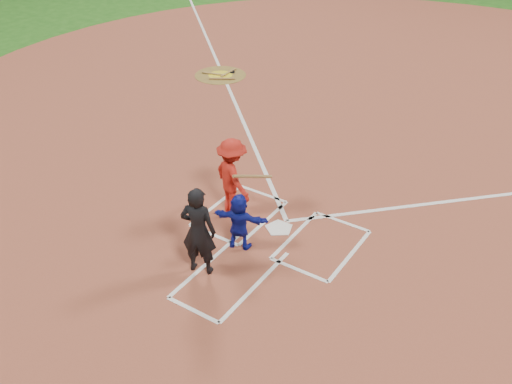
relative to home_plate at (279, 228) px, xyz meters
The scene contains 13 objects.
ground 0.02m from the home_plate, ahead, with size 120.00×120.00×0.00m, color #1F5615.
home_plate_dirt 6.00m from the home_plate, 90.00° to the left, with size 28.00×28.00×0.01m, color brown.
home_plate is the anchor object (origin of this frame).
on_deck_circle 8.73m from the home_plate, 134.18° to the left, with size 1.70×1.70×0.01m, color brown.
on_deck_logo 8.73m from the home_plate, 134.18° to the left, with size 0.80×0.80×0.00m, color gold.
on_deck_bat_a 8.81m from the home_plate, 132.35° to the left, with size 0.06×0.06×0.84m, color olive.
on_deck_bat_b 8.80m from the home_plate, 135.57° to the left, with size 0.06×0.06×0.84m, color olive.
on_deck_bat_c 8.31m from the home_plate, 134.14° to the left, with size 0.06×0.06×0.84m, color brown.
bat_weight_donut 8.89m from the home_plate, 131.46° to the left, with size 0.19×0.19×0.05m, color black.
catcher 1.14m from the home_plate, 110.19° to the right, with size 1.09×0.35×1.17m, color #121B99.
umpire 2.15m from the home_plate, 105.85° to the right, with size 0.64×0.42×1.77m, color black.
chalk_markings 5.29m from the home_plate, 90.00° to the left, with size 28.35×17.32×0.01m.
batter_at_plate 1.41m from the home_plate, behind, with size 1.48×1.04×1.70m.
Camera 1 is at (4.76, -8.11, 6.87)m, focal length 40.00 mm.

